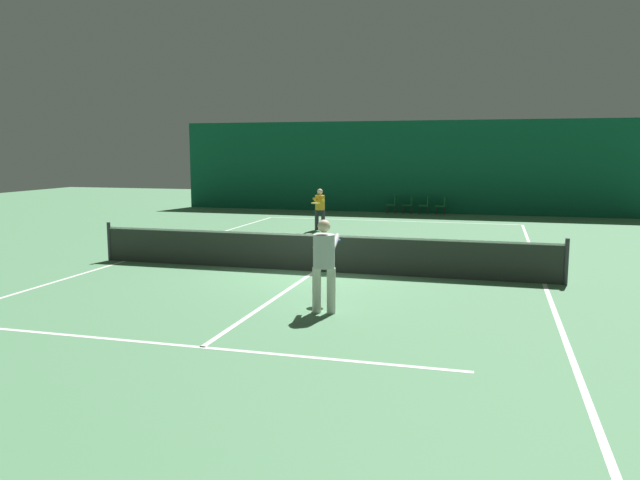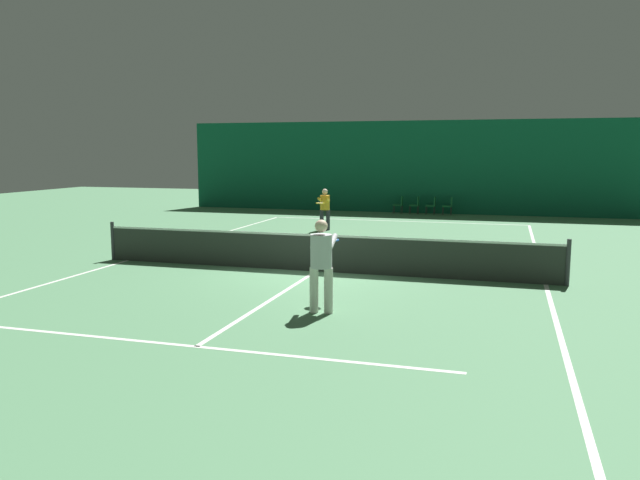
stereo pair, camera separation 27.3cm
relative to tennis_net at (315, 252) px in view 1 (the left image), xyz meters
name	(u,v)px [view 1 (the left image)]	position (x,y,z in m)	size (l,w,h in m)	color
ground_plane	(315,271)	(0.00, 0.00, -0.51)	(60.00, 60.00, 0.00)	#4C7F56
backdrop_curtain	(404,167)	(0.00, 15.78, 1.73)	(23.00, 0.12, 4.48)	#0F5138
court_line_baseline_far	(390,221)	(0.00, 11.90, -0.51)	(11.00, 0.10, 0.00)	silver
court_line_service_far	(365,238)	(0.00, 6.40, -0.51)	(8.25, 0.10, 0.00)	silver
court_line_service_near	(202,347)	(0.00, -6.40, -0.51)	(8.25, 0.10, 0.00)	silver
court_line_sideline_left	(124,261)	(-5.50, 0.00, -0.51)	(0.10, 23.80, 0.00)	silver
court_line_sideline_right	(544,284)	(5.50, 0.00, -0.51)	(0.10, 23.80, 0.00)	silver
court_line_centre	(315,271)	(0.00, 0.00, -0.51)	(0.10, 12.80, 0.00)	silver
tennis_net	(315,252)	(0.00, 0.00, 0.00)	(12.00, 0.10, 1.07)	#2D332D
player_near	(324,259)	(1.28, -3.83, 0.52)	(0.50, 1.42, 1.77)	beige
player_far	(320,206)	(-2.10, 8.00, 0.42)	(0.48, 1.34, 1.59)	#2D2D38
courtside_chair_0	(393,203)	(-0.41, 15.23, -0.03)	(0.44, 0.44, 0.84)	#2D2D2D
courtside_chair_1	(409,204)	(0.38, 15.23, -0.03)	(0.44, 0.44, 0.84)	#2D2D2D
courtside_chair_2	(425,204)	(1.16, 15.23, -0.03)	(0.44, 0.44, 0.84)	#2D2D2D
courtside_chair_3	(442,204)	(1.95, 15.23, -0.03)	(0.44, 0.44, 0.84)	#2D2D2D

